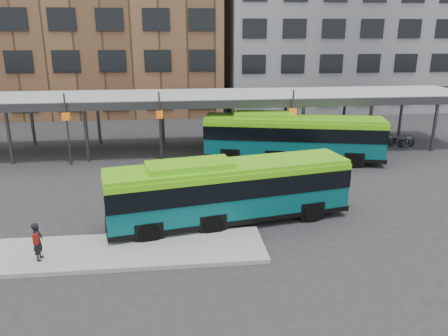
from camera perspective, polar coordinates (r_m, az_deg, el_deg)
ground at (r=21.08m, az=-0.53°, el=-6.56°), size 120.00×120.00×0.00m
boarding_island at (r=18.59m, az=-16.95°, el=-10.54°), size 14.00×3.00×0.18m
canopy at (r=32.41m, az=-3.01°, el=9.15°), size 40.00×6.53×4.80m
building_brick at (r=51.84m, az=-16.26°, el=19.50°), size 26.00×14.00×22.00m
building_grey at (r=54.22m, az=13.67°, el=18.51°), size 24.00×14.00×20.00m
bus_front at (r=20.09m, az=0.61°, el=-2.84°), size 11.48×4.51×3.10m
bus_rear at (r=30.20m, az=8.90°, el=4.13°), size 12.27×5.21×3.31m
pedestrian at (r=18.24m, az=-23.14°, el=-8.78°), size 0.37×0.60×1.52m
bike_rack at (r=35.62m, az=19.00°, el=3.35°), size 6.26×1.57×1.07m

